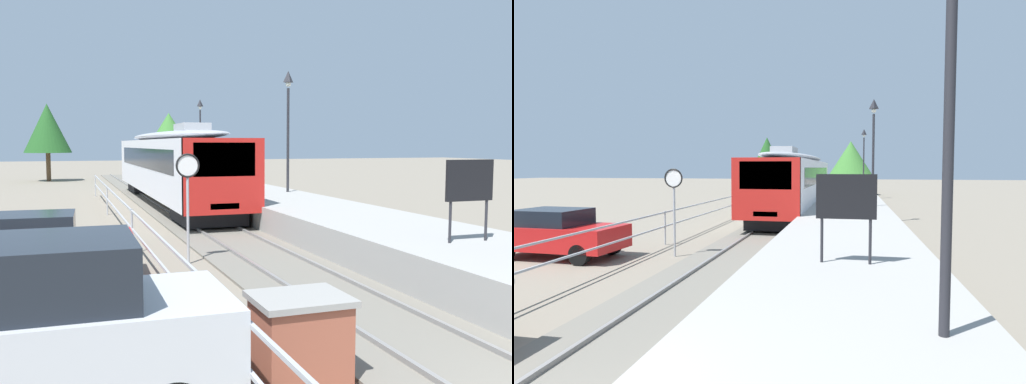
# 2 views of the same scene
# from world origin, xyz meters

# --- Properties ---
(ground_plane) EXTENTS (160.00, 160.00, 0.00)m
(ground_plane) POSITION_xyz_m (-3.00, 22.00, 0.00)
(ground_plane) COLOR slate
(track_rails) EXTENTS (3.20, 60.00, 0.14)m
(track_rails) POSITION_xyz_m (0.00, 22.00, 0.03)
(track_rails) COLOR #6B665B
(track_rails) RESTS_ON ground
(commuter_train) EXTENTS (2.82, 19.51, 3.74)m
(commuter_train) POSITION_xyz_m (0.00, 23.80, 2.15)
(commuter_train) COLOR silver
(commuter_train) RESTS_ON track_rails
(station_platform) EXTENTS (3.90, 60.00, 0.90)m
(station_platform) POSITION_xyz_m (3.25, 22.00, 0.45)
(station_platform) COLOR #999691
(station_platform) RESTS_ON ground
(platform_lamp_near_end) EXTENTS (0.34, 0.34, 5.35)m
(platform_lamp_near_end) POSITION_xyz_m (4.44, 2.82, 4.62)
(platform_lamp_near_end) COLOR #232328
(platform_lamp_near_end) RESTS_ON station_platform
(platform_lamp_mid_platform) EXTENTS (0.34, 0.34, 5.35)m
(platform_lamp_mid_platform) POSITION_xyz_m (4.44, 19.44, 4.62)
(platform_lamp_mid_platform) COLOR #232328
(platform_lamp_mid_platform) RESTS_ON station_platform
(platform_lamp_far_end) EXTENTS (0.34, 0.34, 5.35)m
(platform_lamp_far_end) POSITION_xyz_m (4.44, 36.06, 4.62)
(platform_lamp_far_end) COLOR #232328
(platform_lamp_far_end) RESTS_ON station_platform
(platform_notice_board) EXTENTS (1.20, 0.08, 1.80)m
(platform_notice_board) POSITION_xyz_m (3.28, 6.32, 2.19)
(platform_notice_board) COLOR #232328
(platform_notice_board) RESTS_ON station_platform
(speed_limit_sign) EXTENTS (0.61, 0.10, 2.81)m
(speed_limit_sign) POSITION_xyz_m (-2.12, 10.15, 2.12)
(speed_limit_sign) COLOR #9EA0A5
(speed_limit_sign) RESTS_ON ground
(carpark_fence) EXTENTS (0.06, 36.06, 1.25)m
(carpark_fence) POSITION_xyz_m (-3.30, 12.00, 0.91)
(carpark_fence) COLOR #9EA0A5
(carpark_fence) RESTS_ON ground
(parked_hatchback_red) EXTENTS (4.08, 1.95, 1.53)m
(parked_hatchback_red) POSITION_xyz_m (-5.66, 9.34, 0.79)
(parked_hatchback_red) COLOR red
(parked_hatchback_red) RESTS_ON ground
(tree_behind_carpark) EXTENTS (3.76, 3.76, 6.31)m
(tree_behind_carpark) POSITION_xyz_m (-6.16, 44.97, 4.30)
(tree_behind_carpark) COLOR brown
(tree_behind_carpark) RESTS_ON ground
(tree_behind_station_far) EXTENTS (4.82, 4.82, 5.59)m
(tree_behind_station_far) POSITION_xyz_m (3.29, 42.31, 3.69)
(tree_behind_station_far) COLOR brown
(tree_behind_station_far) RESTS_ON ground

